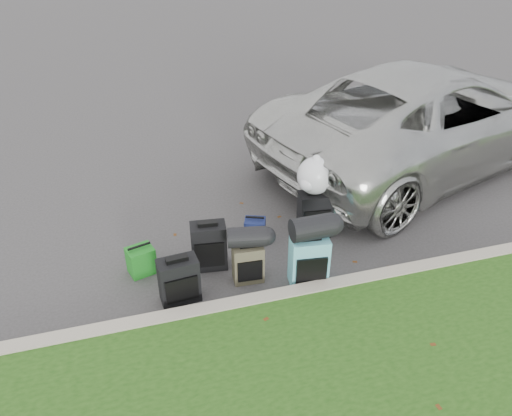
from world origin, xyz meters
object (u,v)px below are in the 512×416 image
object	(u,v)px
suitcase_large_black_left	(209,246)
suitcase_olive	(248,263)
suitcase_teal	(309,261)
tote_navy	(255,229)
suv	(428,116)
tote_green	(141,260)
suitcase_small_black	(179,280)
suitcase_large_black_right	(315,214)

from	to	relation	value
suitcase_large_black_left	suitcase_olive	bearing A→B (deg)	-37.06
suitcase_teal	tote_navy	size ratio (longest dim) A/B	2.15
suv	tote_green	size ratio (longest dim) A/B	17.12
suitcase_small_black	suitcase_large_black_left	world-z (taller)	suitcase_large_black_left
suv	suitcase_teal	size ratio (longest dim) A/B	9.56
suitcase_small_black	tote_green	bearing A→B (deg)	116.19
tote_green	suitcase_large_black_right	bearing A→B (deg)	-11.70
suitcase_large_black_right	tote_navy	distance (m)	0.83
suitcase_large_black_left	suitcase_teal	world-z (taller)	suitcase_teal
suv	tote_navy	world-z (taller)	suv
suv	tote_navy	distance (m)	3.78
suitcase_small_black	suitcase_olive	xyz separation A→B (m)	(0.84, 0.13, -0.03)
suv	suitcase_small_black	distance (m)	5.20
suitcase_teal	tote_navy	distance (m)	1.13
suitcase_olive	suitcase_large_black_left	bearing A→B (deg)	139.72
suitcase_small_black	suitcase_teal	distance (m)	1.52
suitcase_teal	suitcase_large_black_right	size ratio (longest dim) A/B	0.98
suitcase_large_black_right	suitcase_teal	bearing A→B (deg)	-108.11
suitcase_large_black_left	suv	bearing A→B (deg)	31.27
suitcase_large_black_left	suitcase_olive	distance (m)	0.55
suitcase_small_black	tote_green	world-z (taller)	suitcase_small_black
suitcase_large_black_left	suitcase_olive	size ratio (longest dim) A/B	1.25
tote_navy	tote_green	bearing A→B (deg)	-147.20
suv	suitcase_large_black_left	world-z (taller)	suv
tote_green	suitcase_teal	bearing A→B (deg)	-37.32
suitcase_large_black_right	suitcase_olive	bearing A→B (deg)	-141.53
suitcase_large_black_right	tote_green	size ratio (longest dim) A/B	1.83
suitcase_large_black_left	suitcase_olive	xyz separation A→B (m)	(0.39, -0.38, -0.06)
suv	tote_navy	xyz separation A→B (m)	(-3.43, -1.44, -0.69)
suitcase_olive	suitcase_teal	bearing A→B (deg)	-16.17
suitcase_large_black_left	tote_green	distance (m)	0.85
suitcase_small_black	suitcase_large_black_right	bearing A→B (deg)	17.09
suitcase_olive	tote_navy	distance (m)	0.87
suitcase_teal	tote_green	world-z (taller)	suitcase_teal
suv	suitcase_large_black_left	xyz separation A→B (m)	(-4.14, -1.87, -0.53)
suitcase_large_black_right	tote_green	world-z (taller)	suitcase_large_black_right
suitcase_small_black	tote_navy	world-z (taller)	suitcase_small_black
suitcase_teal	tote_navy	bearing A→B (deg)	115.95
suitcase_large_black_left	tote_navy	distance (m)	0.84
tote_green	tote_navy	size ratio (longest dim) A/B	1.20
suitcase_olive	tote_navy	xyz separation A→B (m)	(0.32, 0.81, -0.10)
suitcase_teal	tote_green	bearing A→B (deg)	165.78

